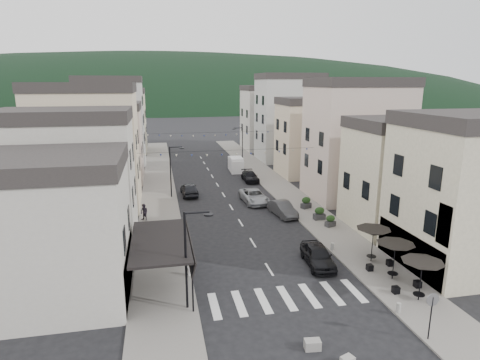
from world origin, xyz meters
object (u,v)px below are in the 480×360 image
object	(u,v)px
parked_car_d	(250,177)
pedestrian_b	(144,212)
parked_car_e	(189,189)
pedestrian_a	(183,246)
parked_car_c	(254,196)
parked_car_b	(283,209)
delivery_van	(236,164)
parked_car_a	(318,255)

from	to	relation	value
parked_car_d	pedestrian_b	bearing A→B (deg)	-134.47
pedestrian_b	parked_car_d	bearing A→B (deg)	88.13
parked_car_e	pedestrian_b	distance (m)	9.69
pedestrian_a	parked_car_c	bearing A→B (deg)	45.31
parked_car_c	pedestrian_b	distance (m)	12.41
pedestrian_a	pedestrian_b	bearing A→B (deg)	96.99
parked_car_c	pedestrian_b	bearing A→B (deg)	-164.57
parked_car_c	pedestrian_a	xyz separation A→B (m)	(-8.69, -13.22, 0.31)
parked_car_b	pedestrian_b	size ratio (longest dim) A/B	2.68
parked_car_c	delivery_van	xyz separation A→B (m)	(1.15, 16.39, 0.35)
parked_car_e	pedestrian_a	bearing A→B (deg)	81.17
parked_car_b	parked_car_e	world-z (taller)	parked_car_e
parked_car_c	parked_car_a	bearing A→B (deg)	-90.41
parked_car_b	parked_car_e	bearing A→B (deg)	124.67
pedestrian_b	pedestrian_a	bearing A→B (deg)	-28.79
parked_car_b	parked_car_c	bearing A→B (deg)	101.43
parked_car_e	pedestrian_a	size ratio (longest dim) A/B	2.45
parked_car_a	parked_car_e	bearing A→B (deg)	115.35
parked_car_b	pedestrian_a	xyz separation A→B (m)	(-10.43, -8.25, 0.32)
parked_car_a	parked_car_e	size ratio (longest dim) A/B	0.99
delivery_van	parked_car_c	bearing A→B (deg)	-91.23
parked_car_a	delivery_van	bearing A→B (deg)	94.42
parked_car_b	pedestrian_b	bearing A→B (deg)	167.98
parked_car_a	parked_car_d	world-z (taller)	parked_car_a
parked_car_a	parked_car_e	world-z (taller)	parked_car_e
parked_car_d	parked_car_e	size ratio (longest dim) A/B	1.01
parked_car_b	pedestrian_b	world-z (taller)	pedestrian_b
parked_car_b	pedestrian_a	distance (m)	13.30
delivery_van	pedestrian_b	xyz separation A→B (m)	(-12.90, -20.39, -0.14)
parked_car_b	parked_car_a	bearing A→B (deg)	-102.47
delivery_van	parked_car_d	bearing A→B (deg)	-81.67
parked_car_b	pedestrian_a	world-z (taller)	pedestrian_a
parked_car_d	pedestrian_b	distance (m)	19.26
parked_car_d	delivery_van	distance (m)	6.75
parked_car_c	delivery_van	world-z (taller)	delivery_van
parked_car_b	delivery_van	world-z (taller)	delivery_van
parked_car_d	pedestrian_b	xyz separation A→B (m)	(-13.55, -13.69, 0.28)
parked_car_a	pedestrian_a	distance (m)	10.00
parked_car_d	parked_car_e	xyz separation A→B (m)	(-8.59, -5.37, 0.11)
parked_car_d	pedestrian_b	size ratio (longest dim) A/B	2.79
parked_car_a	delivery_van	xyz separation A→B (m)	(0.30, 32.61, 0.32)
parked_car_c	pedestrian_b	size ratio (longest dim) A/B	3.22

